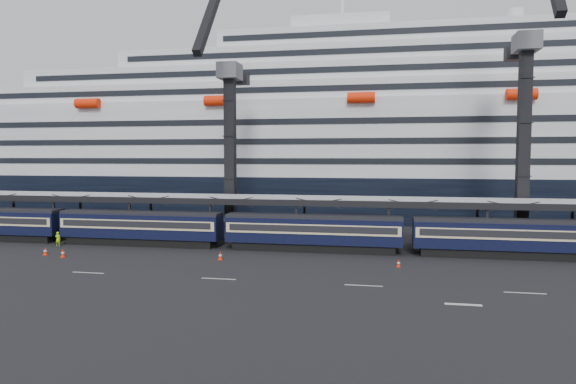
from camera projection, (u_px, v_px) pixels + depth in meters
The scene contains 12 objects.
ground at pixel (389, 275), 44.19m from camera, with size 260.00×260.00×0.00m, color black.
lane_markings at pixel (503, 296), 37.55m from camera, with size 111.00×4.27×0.02m.
train at pixel (344, 232), 54.70m from camera, with size 133.05×3.00×4.05m.
canopy at pixel (389, 201), 57.55m from camera, with size 130.00×6.25×5.53m.
cruise_ship at pixel (382, 144), 88.61m from camera, with size 214.09×28.84×34.00m.
crane_dark_near at pixel (229, 143), 65.29m from camera, with size 4.50×17.75×35.08m.
crane_dark_mid at pixel (525, 129), 57.71m from camera, with size 4.50×18.24×39.64m.
worker at pixel (58, 239), 58.34m from camera, with size 0.61×0.40×1.67m, color #B3F30C.
traffic_cone_a at pixel (63, 253), 52.02m from camera, with size 0.43×0.43×0.86m.
traffic_cone_b at pixel (45, 251), 53.12m from camera, with size 0.42×0.42×0.85m.
traffic_cone_c at pixel (220, 256), 50.71m from camera, with size 0.43×0.43×0.87m.
traffic_cone_d at pixel (399, 263), 47.46m from camera, with size 0.37×0.37×0.73m.
Camera 1 is at (-0.44, -44.44, 10.24)m, focal length 32.00 mm.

